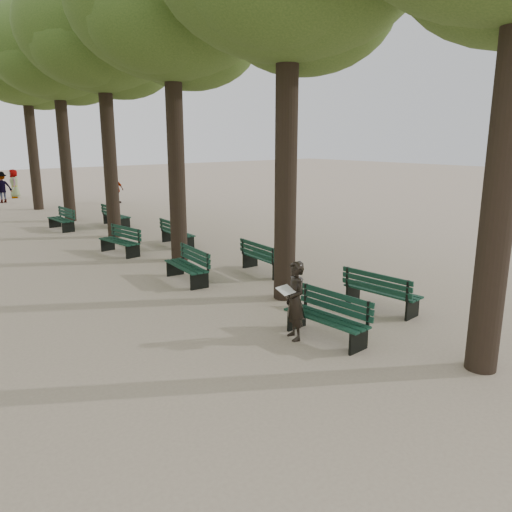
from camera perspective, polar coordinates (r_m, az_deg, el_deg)
ground at (r=9.45m, az=8.89°, el=-10.97°), size 120.00×120.00×0.00m
tree_central_2 at (r=16.27m, az=-9.76°, el=26.69°), size 6.00×6.00×9.95m
tree_central_3 at (r=20.65m, az=-17.28°, el=23.43°), size 6.00×6.00×9.95m
tree_central_4 at (r=25.26m, az=-21.91°, el=21.15°), size 6.00×6.00×9.95m
tree_central_5 at (r=30.00m, az=-25.01°, el=19.51°), size 6.00×6.00×9.95m
bench_left_0 at (r=9.93m, az=7.99°, el=-7.98°), size 0.66×1.83×0.92m
bench_left_1 at (r=13.77m, az=-7.94°, el=-1.86°), size 0.78×1.85×0.92m
bench_left_2 at (r=17.49m, az=-15.30°, el=1.08°), size 0.79×1.86×0.92m
bench_left_3 at (r=22.90m, az=-21.37°, el=3.48°), size 0.62×1.82×0.92m
bench_right_0 at (r=11.82m, az=14.14°, el=-4.73°), size 0.72×1.84×0.92m
bench_right_1 at (r=14.56m, az=1.00°, el=-0.89°), size 0.74×1.85×0.92m
bench_right_2 at (r=18.52m, az=-8.94°, el=2.07°), size 0.70×1.84×0.92m
bench_right_3 at (r=23.22m, az=-15.66°, el=4.03°), size 0.61×1.81×0.92m
man_with_map at (r=9.74m, az=4.49°, el=-5.11°), size 0.69×0.70×1.57m
pedestrian_c at (r=31.18m, az=-15.64°, el=7.35°), size 0.74×1.01×1.65m
pedestrian_b at (r=33.87m, az=-27.06°, el=7.02°), size 1.25×0.54×1.86m
pedestrian_d at (r=36.19m, az=-25.90°, el=7.45°), size 0.53×0.95×1.84m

